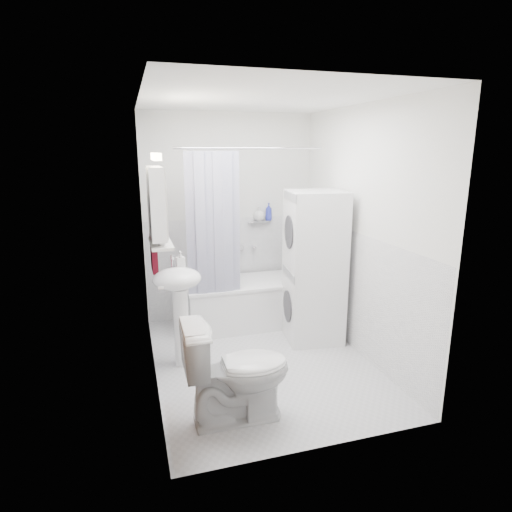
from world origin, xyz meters
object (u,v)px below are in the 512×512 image
object	(u,v)px
bathtub	(245,301)
washer_dryer	(314,267)
sink	(178,294)
toilet	(237,371)

from	to	relation	value
bathtub	washer_dryer	world-z (taller)	washer_dryer
sink	toilet	distance (m)	1.06
washer_dryer	toilet	world-z (taller)	washer_dryer
toilet	washer_dryer	bearing A→B (deg)	-43.18
toilet	bathtub	bearing A→B (deg)	-16.25
bathtub	toilet	distance (m)	1.81
bathtub	sink	size ratio (longest dim) A/B	1.31
sink	bathtub	bearing A→B (deg)	42.38
bathtub	toilet	world-z (taller)	toilet
sink	toilet	xyz separation A→B (m)	(0.30, -0.97, -0.31)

